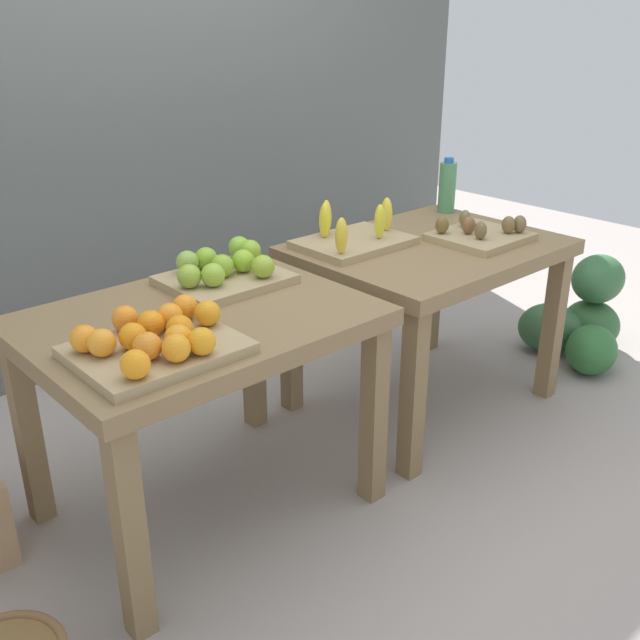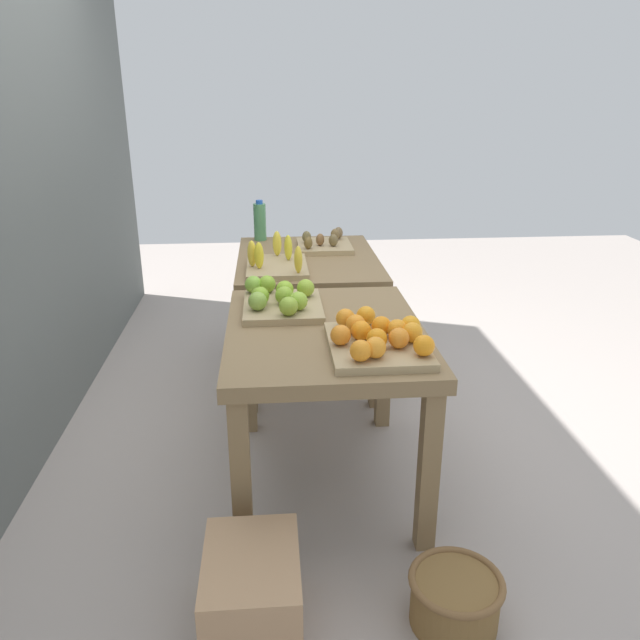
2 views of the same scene
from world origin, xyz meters
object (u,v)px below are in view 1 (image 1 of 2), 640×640
display_table_right (428,268)px  watermelon_pile (581,319)px  display_table_left (199,345)px  apple_bin (225,270)px  orange_bin (156,340)px  kiwi_bin (480,234)px  water_bottle (447,187)px  banana_crate (353,237)px

display_table_right → watermelon_pile: size_ratio=1.67×
display_table_left → apple_bin: bearing=37.2°
orange_bin → kiwi_bin: 1.55m
display_table_left → watermelon_pile: 2.14m
kiwi_bin → apple_bin: bearing=164.9°
kiwi_bin → water_bottle: size_ratio=1.42×
water_bottle → watermelon_pile: (0.52, -0.49, -0.66)m
orange_bin → banana_crate: 1.16m
orange_bin → display_table_right: bearing=7.4°
orange_bin → water_bottle: (1.80, 0.45, 0.07)m
display_table_right → orange_bin: size_ratio=2.34×
apple_bin → kiwi_bin: 1.11m
display_table_left → display_table_right: size_ratio=1.00×
kiwi_bin → banana_crate: bearing=146.2°
orange_bin → banana_crate: size_ratio=1.01×
orange_bin → kiwi_bin: (1.55, 0.06, -0.02)m
display_table_right → display_table_left: bearing=180.0°
kiwi_bin → display_table_right: bearing=148.6°
banana_crate → kiwi_bin: banana_crate is taller
apple_bin → watermelon_pile: 1.98m
watermelon_pile → apple_bin: bearing=168.2°
watermelon_pile → kiwi_bin: bearing=172.8°
display_table_left → watermelon_pile: (2.08, -0.21, -0.44)m
orange_bin → water_bottle: bearing=14.0°
orange_bin → water_bottle: 1.86m
banana_crate → kiwi_bin: size_ratio=1.22×
display_table_right → water_bottle: 0.57m
apple_bin → water_bottle: (1.33, 0.10, 0.08)m
display_table_left → orange_bin: orange_bin is taller
display_table_right → orange_bin: (-1.36, -0.18, 0.15)m
orange_bin → watermelon_pile: orange_bin is taller
display_table_left → water_bottle: bearing=9.9°
apple_bin → banana_crate: 0.63m
apple_bin → water_bottle: 1.34m
display_table_right → apple_bin: bearing=168.8°
kiwi_bin → watermelon_pile: size_ratio=0.58×
display_table_left → banana_crate: size_ratio=2.36×
display_table_left → orange_bin: 0.34m
display_table_right → apple_bin: 0.92m
display_table_right → apple_bin: (-0.89, 0.18, 0.15)m
display_table_right → apple_bin: size_ratio=2.44×
water_bottle → orange_bin: bearing=-166.0°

